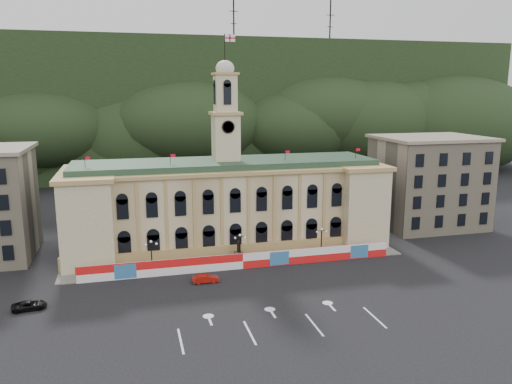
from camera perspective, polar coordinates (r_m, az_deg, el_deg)
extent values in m
plane|color=black|center=(66.46, 1.46, -13.08)|extent=(260.00, 260.00, 0.00)
cube|color=black|center=(188.94, -9.47, 9.62)|extent=(230.00, 70.00, 44.00)
cube|color=#595651|center=(175.89, 2.74, 12.24)|extent=(22.00, 8.00, 14.00)
cube|color=#595651|center=(169.08, -25.48, 9.83)|extent=(16.00, 7.00, 10.00)
cylinder|color=black|center=(178.37, -2.56, 18.67)|extent=(0.50, 0.50, 20.00)
cylinder|color=black|center=(188.69, 8.46, 18.17)|extent=(0.50, 0.50, 20.00)
cube|color=beige|center=(90.11, -3.38, -1.77)|extent=(55.00, 15.00, 14.00)
cube|color=tan|center=(84.32, -2.31, -6.79)|extent=(56.00, 0.80, 2.40)
cube|color=tan|center=(88.72, -3.43, 2.82)|extent=(56.20, 16.20, 0.60)
cube|color=#294430|center=(88.62, -3.44, 3.27)|extent=(53.00, 13.00, 1.20)
cube|color=beige|center=(87.86, -18.48, -2.70)|extent=(8.00, 17.00, 14.00)
cube|color=beige|center=(96.34, 10.59, -1.08)|extent=(8.00, 17.00, 14.00)
cube|color=beige|center=(88.08, -3.47, 6.23)|extent=(4.40, 4.40, 8.00)
cube|color=tan|center=(87.80, -3.51, 8.96)|extent=(5.20, 5.20, 0.50)
cube|color=beige|center=(87.72, -3.53, 11.12)|extent=(3.60, 3.60, 6.50)
cube|color=tan|center=(87.76, -3.56, 13.34)|extent=(4.20, 4.20, 0.40)
cylinder|color=black|center=(85.67, -3.19, 7.43)|extent=(2.20, 0.20, 2.20)
ellipsoid|color=beige|center=(87.80, -3.57, 13.92)|extent=(3.20, 3.20, 2.72)
cylinder|color=black|center=(87.99, -3.60, 16.01)|extent=(0.12, 0.12, 5.00)
cube|color=white|center=(88.33, -3.01, 17.17)|extent=(1.80, 0.04, 1.20)
cube|color=red|center=(88.30, -3.01, 17.17)|extent=(1.80, 0.02, 0.22)
cube|color=red|center=(88.30, -3.01, 17.17)|extent=(0.22, 0.02, 1.20)
cube|color=#B4A78B|center=(108.83, 19.10, 0.99)|extent=(20.00, 16.00, 18.00)
cube|color=gray|center=(107.63, 19.42, 5.86)|extent=(21.00, 17.00, 0.60)
cube|color=red|center=(79.49, -1.51, -7.90)|extent=(50.00, 0.25, 2.50)
cube|color=teal|center=(77.62, -14.71, -8.78)|extent=(3.20, 0.05, 2.20)
cube|color=teal|center=(80.83, 2.70, -7.58)|extent=(3.20, 0.05, 2.20)
cube|color=teal|center=(85.81, 11.73, -6.67)|extent=(3.20, 0.05, 2.20)
cube|color=slate|center=(82.41, -1.94, -8.05)|extent=(56.00, 5.50, 0.16)
cube|color=#595651|center=(82.37, -1.98, -7.46)|extent=(1.40, 1.40, 1.80)
cylinder|color=black|center=(81.84, -1.99, -6.33)|extent=(0.60, 0.60, 1.60)
sphere|color=black|center=(81.57, -1.99, -5.73)|extent=(0.44, 0.44, 0.44)
cylinder|color=black|center=(80.04, -11.77, -8.85)|extent=(0.44, 0.44, 0.30)
cylinder|color=black|center=(79.29, -11.84, -7.32)|extent=(0.18, 0.18, 4.80)
cube|color=black|center=(78.59, -11.91, -5.73)|extent=(1.60, 0.08, 0.08)
sphere|color=silver|center=(78.61, -12.49, -5.87)|extent=(0.36, 0.36, 0.36)
sphere|color=silver|center=(78.66, -11.32, -5.81)|extent=(0.36, 0.36, 0.36)
sphere|color=silver|center=(78.52, -11.91, -5.56)|extent=(0.40, 0.40, 0.40)
cylinder|color=black|center=(81.70, -1.82, -8.18)|extent=(0.44, 0.44, 0.30)
cylinder|color=black|center=(80.97, -1.83, -6.68)|extent=(0.18, 0.18, 4.80)
cube|color=black|center=(80.28, -1.84, -5.12)|extent=(1.60, 0.08, 0.08)
sphere|color=silver|center=(80.16, -2.40, -5.26)|extent=(0.36, 0.36, 0.36)
sphere|color=silver|center=(80.50, -1.29, -5.18)|extent=(0.36, 0.36, 0.36)
sphere|color=silver|center=(80.21, -1.84, -4.95)|extent=(0.40, 0.40, 0.40)
cylinder|color=black|center=(85.65, 7.43, -7.33)|extent=(0.44, 0.44, 0.30)
cylinder|color=black|center=(84.95, 7.47, -5.89)|extent=(0.18, 0.18, 4.80)
cube|color=black|center=(84.30, 7.51, -4.40)|extent=(1.60, 0.08, 0.08)
sphere|color=silver|center=(84.05, 7.00, -4.54)|extent=(0.36, 0.36, 0.36)
sphere|color=silver|center=(84.63, 8.01, -4.46)|extent=(0.36, 0.36, 0.36)
sphere|color=silver|center=(84.23, 7.52, -4.24)|extent=(0.40, 0.40, 0.40)
imported|color=#9D120B|center=(74.56, -5.76, -9.80)|extent=(1.48, 3.87, 1.26)
imported|color=black|center=(71.85, -24.49, -11.71)|extent=(3.17, 4.81, 1.18)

